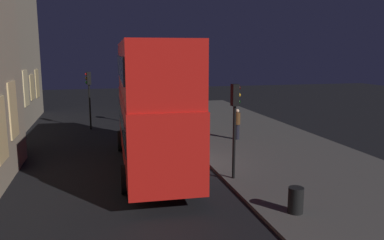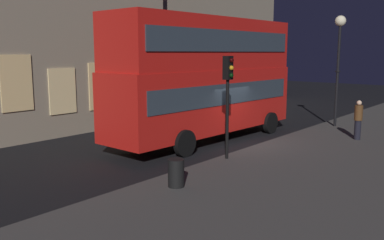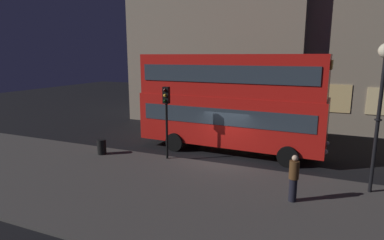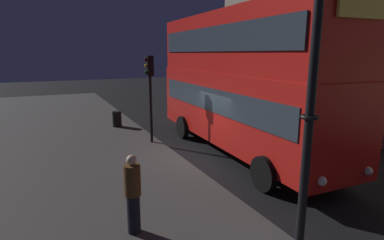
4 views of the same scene
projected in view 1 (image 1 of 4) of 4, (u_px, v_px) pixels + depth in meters
ground_plane at (187, 164)px, 17.75m from camera, size 80.00×80.00×0.00m
sidewalk_slab at (285, 156)px, 18.92m from camera, size 44.00×8.16×0.12m
double_decker_bus at (151, 100)px, 16.62m from camera, size 10.59×3.17×5.53m
traffic_light_near_kerb at (235, 111)px, 14.97m from camera, size 0.32×0.36×3.79m
traffic_light_far_side at (89, 88)px, 25.44m from camera, size 0.37×0.39×3.87m
street_lamp at (191, 62)px, 23.77m from camera, size 0.56×0.56×5.80m
pedestrian at (237, 124)px, 22.22m from camera, size 0.36×0.36×1.79m
litter_bin at (296, 200)px, 12.03m from camera, size 0.48×0.48×0.83m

